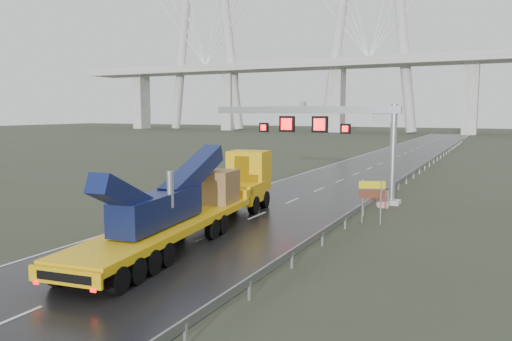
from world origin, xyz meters
The scene contains 7 objects.
ground centered at (0.00, 0.00, 0.00)m, with size 400.00×400.00×0.00m, color #333827.
road centered at (0.00, 40.00, 0.01)m, with size 11.00×200.00×0.02m, color black.
guardrail centered at (6.10, 30.00, 0.70)m, with size 0.20×140.00×1.40m, color gray, non-canonical shape.
sign_gantry centered at (2.10, 17.99, 5.61)m, with size 14.90×1.20×7.42m.
heavy_haul_truck centered at (-1.13, 5.66, 1.84)m, with size 5.43×20.38×4.74m.
exit_sign_pair centered at (7.10, 10.98, 1.84)m, with size 1.45×0.63×2.63m.
striped_barrier centered at (6.65, 16.42, 0.60)m, with size 0.71×0.38×1.20m, color red.
Camera 1 is at (13.88, -18.21, 6.67)m, focal length 35.00 mm.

